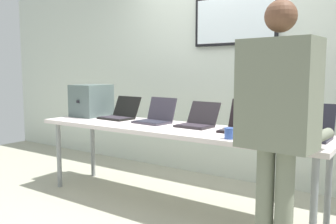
{
  "coord_description": "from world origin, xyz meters",
  "views": [
    {
      "loc": [
        1.82,
        -2.71,
        1.26
      ],
      "look_at": [
        -0.06,
        0.02,
        0.89
      ],
      "focal_mm": 37.97,
      "sensor_mm": 36.0,
      "label": 1
    }
  ],
  "objects_px": {
    "workbench": "(172,132)",
    "equipment_box": "(91,100)",
    "laptop_station_2": "(198,121)",
    "person": "(278,114)",
    "laptop_station_3": "(245,124)",
    "laptop_station_0": "(120,114)",
    "laptop_station_4": "(310,130)",
    "laptop_station_1": "(156,117)",
    "coffee_mug": "(230,133)"
  },
  "relations": [
    {
      "from": "laptop_station_4",
      "to": "coffee_mug",
      "type": "height_order",
      "value": "laptop_station_4"
    },
    {
      "from": "coffee_mug",
      "to": "laptop_station_1",
      "type": "bearing_deg",
      "value": 159.2
    },
    {
      "from": "laptop_station_0",
      "to": "laptop_station_1",
      "type": "xyz_separation_m",
      "value": [
        0.5,
        -0.03,
        0.0
      ]
    },
    {
      "from": "laptop_station_2",
      "to": "person",
      "type": "relative_size",
      "value": 0.21
    },
    {
      "from": "person",
      "to": "coffee_mug",
      "type": "xyz_separation_m",
      "value": [
        -0.48,
        0.37,
        -0.22
      ]
    },
    {
      "from": "workbench",
      "to": "laptop_station_2",
      "type": "distance_m",
      "value": 0.26
    },
    {
      "from": "laptop_station_2",
      "to": "person",
      "type": "distance_m",
      "value": 1.26
    },
    {
      "from": "equipment_box",
      "to": "laptop_station_3",
      "type": "xyz_separation_m",
      "value": [
        1.86,
        0.0,
        -0.12
      ]
    },
    {
      "from": "workbench",
      "to": "laptop_station_1",
      "type": "relative_size",
      "value": 7.77
    },
    {
      "from": "laptop_station_2",
      "to": "person",
      "type": "xyz_separation_m",
      "value": [
        0.98,
        -0.77,
        0.21
      ]
    },
    {
      "from": "laptop_station_1",
      "to": "laptop_station_2",
      "type": "xyz_separation_m",
      "value": [
        0.47,
        0.02,
        -0.0
      ]
    },
    {
      "from": "equipment_box",
      "to": "coffee_mug",
      "type": "distance_m",
      "value": 1.94
    },
    {
      "from": "workbench",
      "to": "person",
      "type": "height_order",
      "value": "person"
    },
    {
      "from": "laptop_station_3",
      "to": "laptop_station_0",
      "type": "bearing_deg",
      "value": 179.35
    },
    {
      "from": "laptop_station_0",
      "to": "coffee_mug",
      "type": "xyz_separation_m",
      "value": [
        1.48,
        -0.4,
        -0.01
      ]
    },
    {
      "from": "workbench",
      "to": "coffee_mug",
      "type": "distance_m",
      "value": 0.75
    },
    {
      "from": "laptop_station_0",
      "to": "laptop_station_4",
      "type": "bearing_deg",
      "value": -0.81
    },
    {
      "from": "laptop_station_2",
      "to": "laptop_station_3",
      "type": "distance_m",
      "value": 0.47
    },
    {
      "from": "laptop_station_2",
      "to": "laptop_station_3",
      "type": "height_order",
      "value": "laptop_station_3"
    },
    {
      "from": "equipment_box",
      "to": "laptop_station_4",
      "type": "relative_size",
      "value": 1.15
    },
    {
      "from": "equipment_box",
      "to": "laptop_station_3",
      "type": "height_order",
      "value": "equipment_box"
    },
    {
      "from": "workbench",
      "to": "laptop_station_2",
      "type": "bearing_deg",
      "value": 36.79
    },
    {
      "from": "laptop_station_4",
      "to": "coffee_mug",
      "type": "bearing_deg",
      "value": -142.81
    },
    {
      "from": "equipment_box",
      "to": "laptop_station_2",
      "type": "relative_size",
      "value": 1.13
    },
    {
      "from": "equipment_box",
      "to": "laptop_station_0",
      "type": "relative_size",
      "value": 1.06
    },
    {
      "from": "laptop_station_3",
      "to": "laptop_station_4",
      "type": "height_order",
      "value": "laptop_station_3"
    },
    {
      "from": "laptop_station_1",
      "to": "laptop_station_4",
      "type": "bearing_deg",
      "value": 0.16
    },
    {
      "from": "workbench",
      "to": "equipment_box",
      "type": "xyz_separation_m",
      "value": [
        -1.2,
        0.13,
        0.23
      ]
    },
    {
      "from": "laptop_station_0",
      "to": "laptop_station_3",
      "type": "bearing_deg",
      "value": -0.65
    },
    {
      "from": "workbench",
      "to": "laptop_station_3",
      "type": "bearing_deg",
      "value": 11.58
    },
    {
      "from": "workbench",
      "to": "laptop_station_2",
      "type": "height_order",
      "value": "laptop_station_2"
    },
    {
      "from": "laptop_station_4",
      "to": "workbench",
      "type": "bearing_deg",
      "value": -174.02
    },
    {
      "from": "laptop_station_3",
      "to": "laptop_station_4",
      "type": "xyz_separation_m",
      "value": [
        0.53,
        -0.01,
        -0.0
      ]
    },
    {
      "from": "laptop_station_2",
      "to": "coffee_mug",
      "type": "bearing_deg",
      "value": -38.03
    },
    {
      "from": "laptop_station_2",
      "to": "person",
      "type": "bearing_deg",
      "value": -37.96
    },
    {
      "from": "laptop_station_1",
      "to": "person",
      "type": "bearing_deg",
      "value": -27.05
    },
    {
      "from": "laptop_station_3",
      "to": "laptop_station_2",
      "type": "bearing_deg",
      "value": 179.05
    },
    {
      "from": "laptop_station_4",
      "to": "person",
      "type": "distance_m",
      "value": 0.77
    },
    {
      "from": "person",
      "to": "laptop_station_1",
      "type": "bearing_deg",
      "value": 152.95
    },
    {
      "from": "laptop_station_2",
      "to": "laptop_station_4",
      "type": "relative_size",
      "value": 1.01
    },
    {
      "from": "workbench",
      "to": "laptop_station_3",
      "type": "relative_size",
      "value": 7.52
    },
    {
      "from": "workbench",
      "to": "laptop_station_4",
      "type": "relative_size",
      "value": 8.13
    },
    {
      "from": "laptop_station_4",
      "to": "person",
      "type": "bearing_deg",
      "value": -91.28
    },
    {
      "from": "laptop_station_4",
      "to": "laptop_station_3",
      "type": "bearing_deg",
      "value": 178.75
    },
    {
      "from": "laptop_station_3",
      "to": "equipment_box",
      "type": "bearing_deg",
      "value": -179.86
    },
    {
      "from": "laptop_station_2",
      "to": "coffee_mug",
      "type": "height_order",
      "value": "laptop_station_2"
    },
    {
      "from": "laptop_station_0",
      "to": "laptop_station_1",
      "type": "bearing_deg",
      "value": -3.65
    },
    {
      "from": "laptop_station_2",
      "to": "person",
      "type": "height_order",
      "value": "person"
    },
    {
      "from": "coffee_mug",
      "to": "equipment_box",
      "type": "bearing_deg",
      "value": 168.63
    },
    {
      "from": "workbench",
      "to": "laptop_station_1",
      "type": "distance_m",
      "value": 0.32
    }
  ]
}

